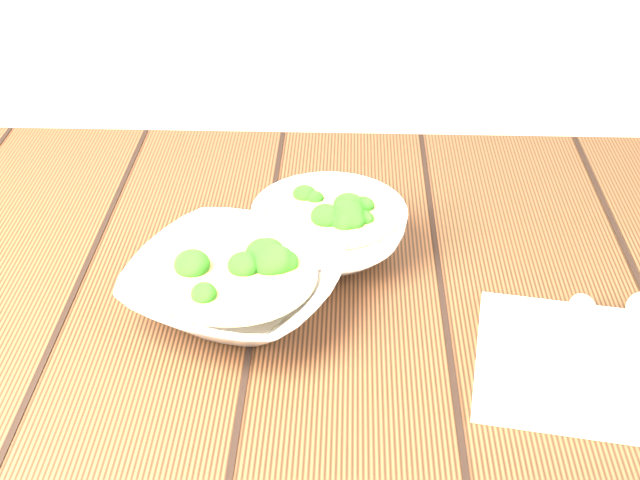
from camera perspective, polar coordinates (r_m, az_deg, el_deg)
table at (r=1.04m, az=-2.67°, el=-9.03°), size 1.20×0.80×0.75m
soup_bowl_front at (r=0.94m, az=-5.43°, el=-2.84°), size 0.28×0.28×0.06m
soup_bowl_back at (r=1.02m, az=0.59°, el=0.75°), size 0.22×0.22×0.06m
trivet at (r=1.02m, az=-3.56°, el=-0.28°), size 0.14×0.14×0.03m
napkin at (r=0.91m, az=17.18°, el=-7.78°), size 0.25×0.22×0.01m
spoon_left at (r=0.93m, az=16.44°, el=-5.57°), size 0.06×0.19×0.01m
spoon_right at (r=0.95m, az=19.37°, el=-5.16°), size 0.10×0.17×0.01m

